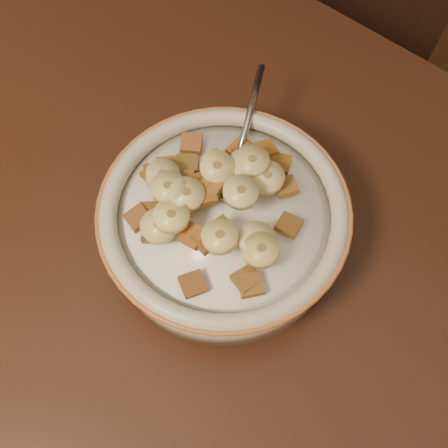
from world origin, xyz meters
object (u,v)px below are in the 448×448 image
Objects in this scene: table at (106,282)px; cereal_bowl at (224,226)px; chair at (261,65)px; spoon at (233,178)px.

cereal_bowl reaches higher than table.
chair is at bearing 121.34° from cereal_bowl.
spoon is (0.23, -0.37, 0.29)m from chair.
chair is 0.54m from cereal_bowl.
table is 0.58m from chair.
table is 26.51× the size of spoon.
table is 0.13m from cereal_bowl.
spoon is (0.05, 0.14, 0.08)m from table.
spoon is (-0.02, 0.03, 0.03)m from cereal_bowl.
spoon is at bearing 70.72° from table.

